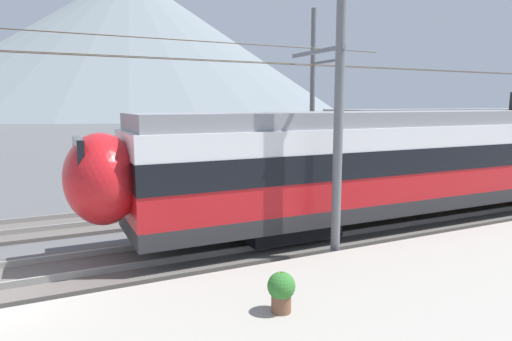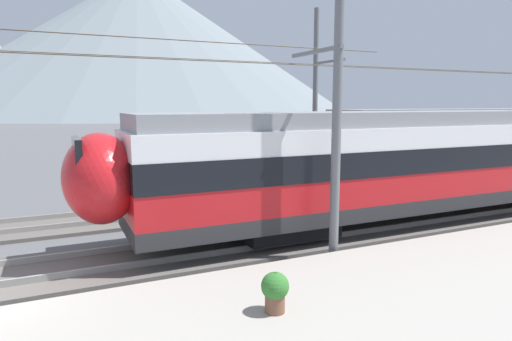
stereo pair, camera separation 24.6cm
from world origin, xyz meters
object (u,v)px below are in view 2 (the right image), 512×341
catenary_mast_mid (334,96)px  catenary_mast_far_side (317,98)px  train_near_platform (449,157)px  potted_plant_by_shelter (275,289)px

catenary_mast_mid → catenary_mast_far_side: 9.79m
catenary_mast_mid → catenary_mast_far_side: bearing=60.2°
train_near_platform → catenary_mast_mid: catenary_mast_mid is taller
catenary_mast_mid → potted_plant_by_shelter: size_ratio=57.11×
catenary_mast_far_side → potted_plant_by_shelter: (-7.88, -11.21, -3.57)m
potted_plant_by_shelter → catenary_mast_far_side: bearing=54.9°
catenary_mast_mid → catenary_mast_far_side: catenary_mast_far_side is taller
train_near_platform → catenary_mast_mid: bearing=-162.7°
train_near_platform → catenary_mast_far_side: 7.03m
train_near_platform → catenary_mast_mid: (-6.28, -1.96, 2.08)m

